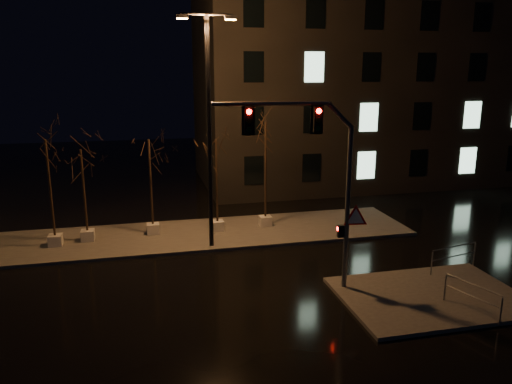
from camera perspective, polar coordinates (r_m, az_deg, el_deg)
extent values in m
plane|color=black|center=(21.43, -3.51, -10.04)|extent=(90.00, 90.00, 0.00)
cube|color=#403E39|center=(26.94, -5.70, -4.81)|extent=(22.00, 5.00, 0.15)
cube|color=#403E39|center=(20.96, 19.34, -11.19)|extent=(7.00, 5.00, 0.15)
cube|color=black|center=(41.12, 11.78, 11.96)|extent=(25.00, 12.00, 15.00)
cube|color=#AEADA3|center=(26.75, -21.94, -5.13)|extent=(0.65, 0.65, 0.55)
cylinder|color=black|center=(26.06, -22.46, 0.39)|extent=(0.11, 0.11, 4.75)
cube|color=#AEADA3|center=(26.95, -18.67, -4.71)|extent=(0.65, 0.65, 0.55)
cylinder|color=black|center=(26.33, -19.07, 0.16)|extent=(0.11, 0.11, 4.16)
cube|color=#AEADA3|center=(27.14, -11.68, -4.12)|extent=(0.65, 0.65, 0.55)
cylinder|color=black|center=(26.48, -11.94, 1.08)|extent=(0.11, 0.11, 4.50)
cube|color=#AEADA3|center=(27.15, -4.42, -3.86)|extent=(0.65, 0.65, 0.55)
cylinder|color=black|center=(26.50, -4.52, 1.27)|extent=(0.11, 0.11, 4.43)
cube|color=#AEADA3|center=(27.91, 1.08, -3.32)|extent=(0.65, 0.65, 0.55)
cylinder|color=black|center=(27.20, 1.10, 2.52)|extent=(0.11, 0.11, 5.25)
cylinder|color=slate|center=(19.69, 10.39, -2.04)|extent=(0.19, 0.19, 6.41)
cylinder|color=slate|center=(18.30, 1.72, 10.04)|extent=(4.26, 0.61, 0.15)
cube|color=black|center=(18.69, 7.07, 8.22)|extent=(0.34, 0.27, 0.96)
cube|color=black|center=(18.24, -0.85, 8.19)|extent=(0.34, 0.27, 0.96)
cube|color=black|center=(19.87, 9.64, -4.44)|extent=(0.25, 0.22, 0.48)
cone|color=red|center=(19.83, 11.29, -2.94)|extent=(1.11, 0.15, 1.11)
sphere|color=#FF0C07|center=(19.01, 10.90, 9.14)|extent=(0.19, 0.19, 0.19)
cylinder|color=black|center=(23.75, -5.37, 6.37)|extent=(0.22, 0.22, 10.90)
cylinder|color=black|center=(23.67, -5.69, 19.56)|extent=(2.40, 0.15, 0.11)
cube|color=orange|center=(23.51, -8.45, 19.12)|extent=(0.55, 0.31, 0.22)
cube|color=orange|center=(23.84, -2.93, 19.17)|extent=(0.55, 0.31, 0.22)
cylinder|color=slate|center=(22.63, 19.44, -7.70)|extent=(0.06, 0.06, 1.02)
cylinder|color=slate|center=(24.38, 23.68, -6.54)|extent=(0.06, 0.06, 1.02)
cylinder|color=slate|center=(23.30, 21.77, -5.80)|extent=(2.46, 0.57, 0.05)
cylinder|color=slate|center=(23.45, 21.67, -6.84)|extent=(2.46, 0.57, 0.05)
cylinder|color=slate|center=(19.33, 26.20, -12.15)|extent=(0.06, 0.06, 1.02)
cylinder|color=slate|center=(20.46, 20.79, -10.16)|extent=(0.06, 0.06, 1.02)
cylinder|color=slate|center=(19.65, 23.57, -9.63)|extent=(0.76, 2.16, 0.05)
cylinder|color=slate|center=(19.83, 23.44, -10.84)|extent=(0.76, 2.16, 0.05)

